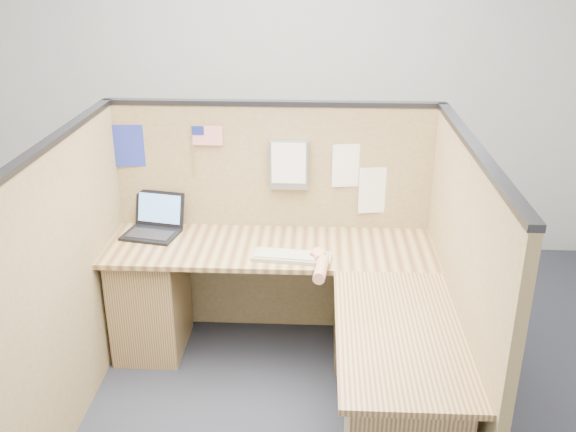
# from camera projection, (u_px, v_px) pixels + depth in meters

# --- Properties ---
(floor) EXTENTS (5.00, 5.00, 0.00)m
(floor) POSITION_uv_depth(u_px,v_px,m) (262.00, 421.00, 3.47)
(floor) COLOR #1E222A
(floor) RESTS_ON ground
(wall_back) EXTENTS (5.00, 0.00, 5.00)m
(wall_back) POSITION_uv_depth(u_px,v_px,m) (285.00, 82.00, 5.00)
(wall_back) COLOR #A7AAAC
(wall_back) RESTS_ON floor
(cubicle_partitions) EXTENTS (2.06, 1.83, 1.53)m
(cubicle_partitions) POSITION_uv_depth(u_px,v_px,m) (267.00, 259.00, 3.57)
(cubicle_partitions) COLOR olive
(cubicle_partitions) RESTS_ON floor
(l_desk) EXTENTS (1.95, 1.75, 0.73)m
(l_desk) POSITION_uv_depth(u_px,v_px,m) (298.00, 331.00, 3.57)
(l_desk) COLOR brown
(l_desk) RESTS_ON floor
(laptop) EXTENTS (0.36, 0.37, 0.23)m
(laptop) POSITION_uv_depth(u_px,v_px,m) (153.00, 223.00, 3.98)
(laptop) COLOR black
(laptop) RESTS_ON l_desk
(keyboard) EXTENTS (0.47, 0.20, 0.03)m
(keyboard) POSITION_uv_depth(u_px,v_px,m) (292.00, 256.00, 3.65)
(keyboard) COLOR gray
(keyboard) RESTS_ON l_desk
(mouse) EXTENTS (0.11, 0.08, 0.04)m
(mouse) POSITION_uv_depth(u_px,v_px,m) (319.00, 256.00, 3.64)
(mouse) COLOR silver
(mouse) RESTS_ON l_desk
(hand_forearm) EXTENTS (0.10, 0.36, 0.07)m
(hand_forearm) POSITION_uv_depth(u_px,v_px,m) (320.00, 264.00, 3.52)
(hand_forearm) COLOR tan
(hand_forearm) RESTS_ON l_desk
(blue_poster) EXTENTS (0.20, 0.02, 0.26)m
(blue_poster) POSITION_uv_depth(u_px,v_px,m) (130.00, 146.00, 3.92)
(blue_poster) COLOR navy
(blue_poster) RESTS_ON cubicle_partitions
(american_flag) EXTENTS (0.19, 0.01, 0.32)m
(american_flag) POSITION_uv_depth(u_px,v_px,m) (204.00, 137.00, 3.86)
(american_flag) COLOR olive
(american_flag) RESTS_ON cubicle_partitions
(file_holder) EXTENTS (0.24, 0.05, 0.30)m
(file_holder) POSITION_uv_depth(u_px,v_px,m) (289.00, 165.00, 3.89)
(file_holder) COLOR slate
(file_holder) RESTS_ON cubicle_partitions
(paper_left) EXTENTS (0.21, 0.03, 0.27)m
(paper_left) POSITION_uv_depth(u_px,v_px,m) (349.00, 166.00, 3.90)
(paper_left) COLOR white
(paper_left) RESTS_ON cubicle_partitions
(paper_right) EXTENTS (0.23, 0.04, 0.30)m
(paper_right) POSITION_uv_depth(u_px,v_px,m) (377.00, 190.00, 3.95)
(paper_right) COLOR white
(paper_right) RESTS_ON cubicle_partitions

